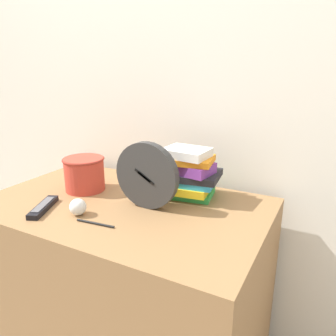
# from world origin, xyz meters

# --- Properties ---
(wall_back) EXTENTS (6.00, 0.04, 2.40)m
(wall_back) POSITION_xyz_m (0.00, 0.77, 1.20)
(wall_back) COLOR silver
(wall_back) RESTS_ON ground_plane
(desk) EXTENTS (1.12, 0.70, 0.76)m
(desk) POSITION_xyz_m (0.00, 0.35, 0.38)
(desk) COLOR olive
(desk) RESTS_ON ground_plane
(desk_clock) EXTENTS (0.26, 0.04, 0.26)m
(desk_clock) POSITION_xyz_m (0.10, 0.36, 0.89)
(desk_clock) COLOR #333333
(desk_clock) RESTS_ON desk
(book_stack) EXTENTS (0.26, 0.21, 0.21)m
(book_stack) POSITION_xyz_m (0.20, 0.53, 0.86)
(book_stack) COLOR green
(book_stack) RESTS_ON desk
(basket) EXTENTS (0.18, 0.18, 0.15)m
(basket) POSITION_xyz_m (-0.23, 0.39, 0.84)
(basket) COLOR #C63D2D
(basket) RESTS_ON desk
(tv_remote) EXTENTS (0.11, 0.19, 0.02)m
(tv_remote) POSITION_xyz_m (-0.23, 0.16, 0.77)
(tv_remote) COLOR black
(tv_remote) RESTS_ON desk
(crumpled_paper_ball) EXTENTS (0.06, 0.06, 0.06)m
(crumpled_paper_ball) POSITION_xyz_m (-0.08, 0.18, 0.79)
(crumpled_paper_ball) COLOR white
(crumpled_paper_ball) RESTS_ON desk
(pen) EXTENTS (0.15, 0.02, 0.01)m
(pen) POSITION_xyz_m (0.02, 0.15, 0.76)
(pen) COLOR black
(pen) RESTS_ON desk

